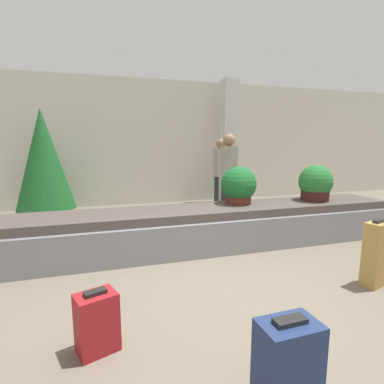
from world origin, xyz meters
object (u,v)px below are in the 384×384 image
(suitcase_2, at_px, (375,254))
(potted_plant_1, at_px, (315,184))
(suitcase_1, at_px, (288,364))
(decorated_tree, at_px, (44,159))
(suitcase_3, at_px, (97,322))
(traveler_1, at_px, (221,168))
(traveler_0, at_px, (229,168))
(potted_plant_0, at_px, (238,186))
(pillar, at_px, (229,143))

(suitcase_2, bearing_deg, potted_plant_1, 54.30)
(suitcase_1, height_order, decorated_tree, decorated_tree)
(suitcase_1, bearing_deg, potted_plant_1, 47.26)
(suitcase_3, distance_m, traveler_1, 5.20)
(decorated_tree, bearing_deg, traveler_0, -20.17)
(suitcase_2, bearing_deg, decorated_tree, 115.01)
(suitcase_1, distance_m, suitcase_3, 1.38)
(suitcase_1, distance_m, potted_plant_0, 3.24)
(potted_plant_1, height_order, traveler_0, traveler_0)
(traveler_1, bearing_deg, decorated_tree, 156.07)
(potted_plant_0, xyz_separation_m, traveler_1, (0.59, 2.17, 0.11))
(suitcase_2, height_order, decorated_tree, decorated_tree)
(potted_plant_1, distance_m, decorated_tree, 5.41)
(suitcase_1, xyz_separation_m, potted_plant_1, (2.47, 2.84, 0.63))
(decorated_tree, bearing_deg, suitcase_1, -69.04)
(suitcase_2, relative_size, potted_plant_1, 1.24)
(potted_plant_0, height_order, traveler_0, traveler_0)
(suitcase_1, xyz_separation_m, potted_plant_0, (1.10, 2.98, 0.63))
(suitcase_3, bearing_deg, potted_plant_1, 9.71)
(potted_plant_1, xyz_separation_m, traveler_1, (-0.78, 2.32, 0.11))
(pillar, distance_m, traveler_0, 1.94)
(pillar, height_order, decorated_tree, pillar)
(pillar, distance_m, potted_plant_1, 3.23)
(pillar, xyz_separation_m, potted_plant_1, (0.22, -3.15, -0.70))
(suitcase_1, bearing_deg, traveler_1, 70.14)
(traveler_0, relative_size, traveler_1, 1.05)
(potted_plant_0, bearing_deg, traveler_1, 74.85)
(suitcase_3, height_order, traveler_0, traveler_0)
(suitcase_3, height_order, potted_plant_0, potted_plant_0)
(suitcase_3, height_order, decorated_tree, decorated_tree)
(traveler_0, bearing_deg, potted_plant_1, 122.90)
(suitcase_1, xyz_separation_m, decorated_tree, (-2.15, 5.62, 0.97))
(suitcase_2, bearing_deg, pillar, 69.06)
(suitcase_3, height_order, traveler_1, traveler_1)
(potted_plant_1, relative_size, traveler_0, 0.34)
(potted_plant_0, bearing_deg, pillar, 69.09)
(suitcase_2, bearing_deg, traveler_0, 79.85)
(traveler_1, bearing_deg, potted_plant_1, -88.46)
(suitcase_3, distance_m, traveler_0, 4.39)
(potted_plant_1, bearing_deg, pillar, 94.03)
(traveler_1, bearing_deg, suitcase_1, -125.27)
(suitcase_2, xyz_separation_m, traveler_0, (-0.34, 3.22, 0.71))
(pillar, bearing_deg, traveler_1, -123.94)
(suitcase_1, relative_size, traveler_0, 0.32)
(traveler_0, xyz_separation_m, decorated_tree, (-3.65, 1.34, 0.17))
(suitcase_2, xyz_separation_m, potted_plant_1, (0.63, 1.79, 0.53))
(potted_plant_0, xyz_separation_m, potted_plant_1, (1.37, -0.14, 0.00))
(potted_plant_0, distance_m, traveler_0, 1.36)
(suitcase_3, relative_size, potted_plant_1, 0.81)
(pillar, height_order, suitcase_3, pillar)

